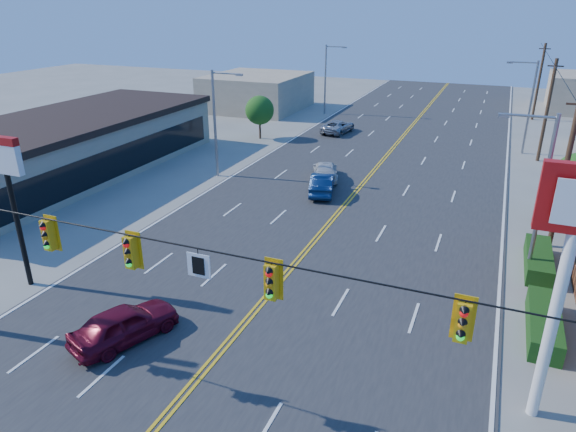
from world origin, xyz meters
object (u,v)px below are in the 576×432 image
at_px(car_white, 325,171).
at_px(car_silver, 338,127).
at_px(kfc_pylon, 570,247).
at_px(pizza_hut_sign, 8,181).
at_px(car_blue, 322,184).
at_px(signal_span, 162,274).
at_px(car_magenta, 125,325).

bearing_deg(car_white, car_silver, -95.98).
height_order(kfc_pylon, car_white, kfc_pylon).
bearing_deg(pizza_hut_sign, car_blue, 62.76).
bearing_deg(signal_span, car_silver, 99.34).
xyz_separation_m(kfc_pylon, car_magenta, (-14.84, -1.89, -5.31)).
bearing_deg(car_white, car_magenta, 68.15).
bearing_deg(car_white, kfc_pylon, 104.97).
xyz_separation_m(signal_span, car_blue, (-2.02, 21.20, -4.16)).
distance_m(car_white, car_silver, 15.19).
distance_m(car_blue, car_white, 3.18).
bearing_deg(car_silver, car_white, 111.35).
xyz_separation_m(pizza_hut_sign, car_silver, (4.46, 35.04, -4.53)).
height_order(signal_span, car_blue, signal_span).
bearing_deg(car_magenta, pizza_hut_sign, 6.53).
height_order(kfc_pylon, car_magenta, kfc_pylon).
distance_m(signal_span, pizza_hut_sign, 11.60).
bearing_deg(kfc_pylon, car_blue, 127.38).
distance_m(car_magenta, car_blue, 19.17).
height_order(car_magenta, car_white, car_magenta).
bearing_deg(kfc_pylon, car_white, 124.56).
distance_m(kfc_pylon, car_silver, 39.56).
relative_size(car_white, car_silver, 0.96).
relative_size(pizza_hut_sign, car_magenta, 1.59).
bearing_deg(signal_span, car_white, 96.69).
bearing_deg(car_blue, pizza_hut_sign, 48.12).
distance_m(kfc_pylon, car_blue, 22.29).
height_order(pizza_hut_sign, car_magenta, pizza_hut_sign).
bearing_deg(pizza_hut_sign, car_white, 68.39).
xyz_separation_m(kfc_pylon, car_white, (-13.97, 20.28, -5.39)).
distance_m(signal_span, car_blue, 21.70).
bearing_deg(car_silver, car_blue, 111.59).
xyz_separation_m(signal_span, pizza_hut_sign, (-10.88, 4.00, 0.30)).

